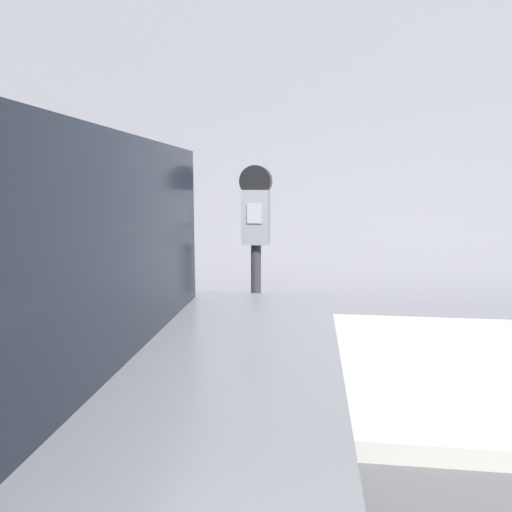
# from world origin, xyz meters

# --- Properties ---
(sidewalk) EXTENTS (24.00, 2.80, 0.13)m
(sidewalk) POSITION_xyz_m (0.00, 2.20, 0.06)
(sidewalk) COLOR #ADAAA3
(sidewalk) RESTS_ON ground_plane
(building_facade) EXTENTS (24.00, 0.30, 6.62)m
(building_facade) POSITION_xyz_m (0.00, 4.25, 3.31)
(building_facade) COLOR gray
(building_facade) RESTS_ON ground_plane
(parking_meter) EXTENTS (0.18, 0.16, 1.53)m
(parking_meter) POSITION_xyz_m (-0.22, 1.09, 1.23)
(parking_meter) COLOR #2D2D30
(parking_meter) RESTS_ON sidewalk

